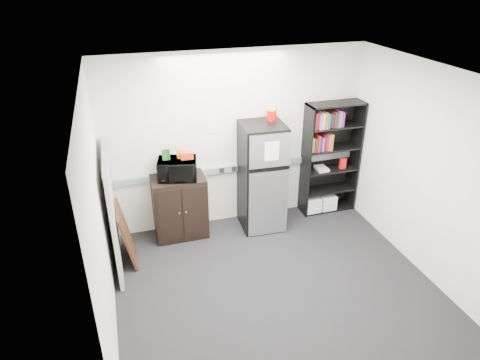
{
  "coord_description": "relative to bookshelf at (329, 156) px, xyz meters",
  "views": [
    {
      "loc": [
        -1.7,
        -4.04,
        3.72
      ],
      "look_at": [
        -0.2,
        0.9,
        1.11
      ],
      "focal_mm": 32.0,
      "sensor_mm": 36.0,
      "label": 1
    }
  ],
  "objects": [
    {
      "name": "bookshelf",
      "position": [
        0.0,
        0.0,
        0.0
      ],
      "size": [
        0.9,
        0.34,
        1.85
      ],
      "color": "black",
      "rests_on": "floor"
    },
    {
      "name": "framed_poster",
      "position": [
        -3.28,
        -0.46,
        -0.55
      ],
      "size": [
        0.19,
        0.65,
        0.83
      ],
      "rotation": [
        0.0,
        -0.19,
        0.0
      ],
      "color": "black",
      "rests_on": "floor"
    },
    {
      "name": "snack_box_b",
      "position": [
        -2.58,
        -0.05,
        0.37
      ],
      "size": [
        0.07,
        0.05,
        0.15
      ],
      "primitive_type": "cube",
      "rotation": [
        0.0,
        0.0,
        -0.05
      ],
      "color": "#0D3C16",
      "rests_on": "microwave"
    },
    {
      "name": "wall_left",
      "position": [
        -3.51,
        -1.57,
        0.38
      ],
      "size": [
        0.02,
        3.5,
        2.7
      ],
      "primitive_type": "cube",
      "color": "silver",
      "rests_on": "floor"
    },
    {
      "name": "electrical_raceway",
      "position": [
        -1.51,
        0.15,
        -0.07
      ],
      "size": [
        3.92,
        0.05,
        0.1
      ],
      "primitive_type": "cube",
      "color": "gray",
      "rests_on": "wall_back"
    },
    {
      "name": "floor",
      "position": [
        -1.51,
        -1.57,
        -0.97
      ],
      "size": [
        4.0,
        4.0,
        0.0
      ],
      "primitive_type": "plane",
      "color": "black",
      "rests_on": "ground"
    },
    {
      "name": "cabinet",
      "position": [
        -2.46,
        -0.07,
        -0.49
      ],
      "size": [
        0.77,
        0.51,
        0.97
      ],
      "color": "black",
      "rests_on": "floor"
    },
    {
      "name": "microwave",
      "position": [
        -2.46,
        -0.08,
        0.15
      ],
      "size": [
        0.61,
        0.47,
        0.3
      ],
      "primitive_type": "imported",
      "rotation": [
        0.0,
        0.0,
        -0.22
      ],
      "color": "black",
      "rests_on": "cabinet"
    },
    {
      "name": "wall_right",
      "position": [
        0.49,
        -1.57,
        0.38
      ],
      "size": [
        0.02,
        3.5,
        2.7
      ],
      "primitive_type": "cube",
      "color": "silver",
      "rests_on": "floor"
    },
    {
      "name": "snack_box_c",
      "position": [
        -2.41,
        -0.05,
        0.37
      ],
      "size": [
        0.07,
        0.05,
        0.14
      ],
      "primitive_type": "cube",
      "rotation": [
        0.0,
        0.0,
        0.07
      ],
      "color": "orange",
      "rests_on": "microwave"
    },
    {
      "name": "snack_bag",
      "position": [
        -2.32,
        -0.1,
        0.35
      ],
      "size": [
        0.19,
        0.11,
        0.1
      ],
      "primitive_type": "cube",
      "rotation": [
        0.0,
        0.0,
        -0.07
      ],
      "color": "red",
      "rests_on": "microwave"
    },
    {
      "name": "cubicle_partition",
      "position": [
        -3.41,
        -0.49,
        -0.16
      ],
      "size": [
        0.06,
        1.3,
        1.62
      ],
      "color": "#ADAA9A",
      "rests_on": "floor"
    },
    {
      "name": "snack_box_a",
      "position": [
        -2.62,
        -0.05,
        0.37
      ],
      "size": [
        0.07,
        0.05,
        0.15
      ],
      "primitive_type": "cube",
      "rotation": [
        0.0,
        0.0,
        -0.05
      ],
      "color": "#175017",
      "rests_on": "microwave"
    },
    {
      "name": "ceiling",
      "position": [
        -1.51,
        -1.57,
        1.73
      ],
      "size": [
        4.0,
        3.5,
        0.02
      ],
      "primitive_type": "cube",
      "color": "white",
      "rests_on": "wall_back"
    },
    {
      "name": "coffee_can",
      "position": [
        -1.03,
        -0.02,
        0.81
      ],
      "size": [
        0.15,
        0.15,
        0.2
      ],
      "color": "#AA0F07",
      "rests_on": "refrigerator"
    },
    {
      "name": "wall_back",
      "position": [
        -1.51,
        0.18,
        0.38
      ],
      "size": [
        4.0,
        0.02,
        2.7
      ],
      "primitive_type": "cube",
      "color": "silver",
      "rests_on": "floor"
    },
    {
      "name": "wall_note",
      "position": [
        -1.86,
        0.18,
        0.58
      ],
      "size": [
        0.14,
        0.0,
        0.1
      ],
      "primitive_type": "cube",
      "color": "white",
      "rests_on": "wall_back"
    },
    {
      "name": "refrigerator",
      "position": [
        -1.2,
        -0.15,
        -0.13
      ],
      "size": [
        0.66,
        0.69,
        1.68
      ],
      "rotation": [
        0.0,
        0.0,
        -0.05
      ],
      "color": "black",
      "rests_on": "floor"
    }
  ]
}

